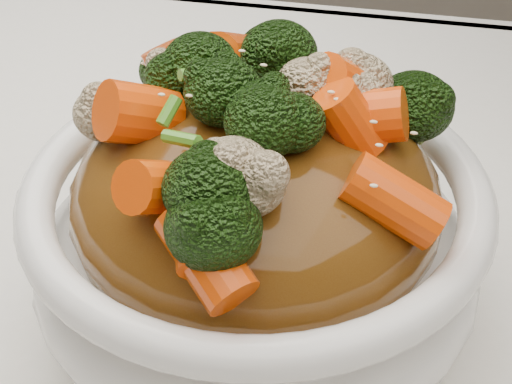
# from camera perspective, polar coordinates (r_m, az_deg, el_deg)

# --- Properties ---
(tablecloth) EXTENTS (1.20, 0.80, 0.04)m
(tablecloth) POSITION_cam_1_polar(r_m,az_deg,el_deg) (0.49, -5.83, -8.32)
(tablecloth) COLOR white
(tablecloth) RESTS_ON dining_table
(bowl) EXTENTS (0.32, 0.32, 0.09)m
(bowl) POSITION_cam_1_polar(r_m,az_deg,el_deg) (0.43, 0.00, -3.86)
(bowl) COLOR white
(bowl) RESTS_ON tablecloth
(sauce_base) EXTENTS (0.25, 0.25, 0.11)m
(sauce_base) POSITION_cam_1_polar(r_m,az_deg,el_deg) (0.40, 0.00, -0.37)
(sauce_base) COLOR #55310E
(sauce_base) RESTS_ON bowl
(carrots) EXTENTS (0.25, 0.25, 0.06)m
(carrots) POSITION_cam_1_polar(r_m,az_deg,el_deg) (0.37, 0.00, 8.22)
(carrots) COLOR #EF4B07
(carrots) RESTS_ON sauce_base
(broccoli) EXTENTS (0.25, 0.25, 0.05)m
(broccoli) POSITION_cam_1_polar(r_m,az_deg,el_deg) (0.37, 0.00, 8.07)
(broccoli) COLOR black
(broccoli) RESTS_ON sauce_base
(cauliflower) EXTENTS (0.25, 0.25, 0.04)m
(cauliflower) POSITION_cam_1_polar(r_m,az_deg,el_deg) (0.37, 0.00, 7.77)
(cauliflower) COLOR tan
(cauliflower) RESTS_ON sauce_base
(scallions) EXTENTS (0.19, 0.19, 0.02)m
(scallions) POSITION_cam_1_polar(r_m,az_deg,el_deg) (0.37, -0.00, 8.37)
(scallions) COLOR #458B20
(scallions) RESTS_ON sauce_base
(sesame_seeds) EXTENTS (0.23, 0.23, 0.01)m
(sesame_seeds) POSITION_cam_1_polar(r_m,az_deg,el_deg) (0.37, -0.00, 8.37)
(sesame_seeds) COLOR beige
(sesame_seeds) RESTS_ON sauce_base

